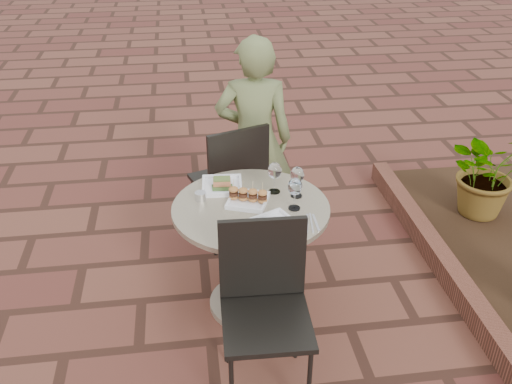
{
  "coord_description": "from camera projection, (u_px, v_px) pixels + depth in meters",
  "views": [
    {
      "loc": [
        -0.07,
        -2.45,
        2.42
      ],
      "look_at": [
        0.3,
        0.29,
        0.82
      ],
      "focal_mm": 40.0,
      "sensor_mm": 36.0,
      "label": 1
    }
  ],
  "objects": [
    {
      "name": "steel_ramekin",
      "position": [
        200.0,
        196.0,
        3.28
      ],
      "size": [
        0.08,
        0.08,
        0.05
      ],
      "primitive_type": "cylinder",
      "rotation": [
        0.0,
        0.0,
        0.37
      ],
      "color": "silver",
      "rests_on": "cafe_table"
    },
    {
      "name": "wine_glass_mid",
      "position": [
        275.0,
        171.0,
        3.31
      ],
      "size": [
        0.08,
        0.08,
        0.19
      ],
      "color": "white",
      "rests_on": "cafe_table"
    },
    {
      "name": "ground",
      "position": [
        211.0,
        342.0,
        3.32
      ],
      "size": [
        60.0,
        60.0,
        0.0
      ],
      "primitive_type": "plane",
      "color": "brown",
      "rests_on": "ground"
    },
    {
      "name": "plate_tuna",
      "position": [
        274.0,
        226.0,
        3.03
      ],
      "size": [
        0.32,
        0.32,
        0.03
      ],
      "rotation": [
        0.0,
        0.0,
        0.44
      ],
      "color": "white",
      "rests_on": "cafe_table"
    },
    {
      "name": "potted_plant_a",
      "position": [
        489.0,
        171.0,
        4.28
      ],
      "size": [
        0.69,
        0.62,
        0.7
      ],
      "primitive_type": "imported",
      "rotation": [
        0.0,
        0.0,
        0.12
      ],
      "color": "#33662D",
      "rests_on": "mulch_bed"
    },
    {
      "name": "wine_glass_far",
      "position": [
        297.0,
        176.0,
        3.27
      ],
      "size": [
        0.08,
        0.08,
        0.19
      ],
      "color": "white",
      "rests_on": "cafe_table"
    },
    {
      "name": "cafe_table",
      "position": [
        251.0,
        242.0,
        3.36
      ],
      "size": [
        0.9,
        0.9,
        0.73
      ],
      "color": "gray",
      "rests_on": "ground"
    },
    {
      "name": "chair_near",
      "position": [
        265.0,
        295.0,
        2.85
      ],
      "size": [
        0.45,
        0.45,
        0.93
      ],
      "rotation": [
        0.0,
        0.0,
        -0.03
      ],
      "color": "black",
      "rests_on": "ground"
    },
    {
      "name": "diner",
      "position": [
        254.0,
        140.0,
        3.99
      ],
      "size": [
        0.58,
        0.41,
        1.48
      ],
      "primitive_type": "imported",
      "rotation": [
        0.0,
        0.0,
        3.03
      ],
      "color": "#5C6437",
      "rests_on": "ground"
    },
    {
      "name": "chair_far",
      "position": [
        233.0,
        175.0,
        3.94
      ],
      "size": [
        0.56,
        0.56,
        0.93
      ],
      "rotation": [
        0.0,
        0.0,
        3.48
      ],
      "color": "black",
      "rests_on": "ground"
    },
    {
      "name": "plate_sliders",
      "position": [
        248.0,
        197.0,
        3.26
      ],
      "size": [
        0.28,
        0.28,
        0.14
      ],
      "rotation": [
        0.0,
        0.0,
        -0.36
      ],
      "color": "white",
      "rests_on": "cafe_table"
    },
    {
      "name": "cutlery_set",
      "position": [
        312.0,
        223.0,
        3.08
      ],
      "size": [
        0.11,
        0.2,
        0.0
      ],
      "primitive_type": null,
      "rotation": [
        0.0,
        0.0,
        -0.09
      ],
      "color": "silver",
      "rests_on": "cafe_table"
    },
    {
      "name": "planter_curb",
      "position": [
        452.0,
        276.0,
        3.73
      ],
      "size": [
        0.12,
        3.0,
        0.15
      ],
      "primitive_type": "cube",
      "color": "brown",
      "rests_on": "ground"
    },
    {
      "name": "wine_glass_right",
      "position": [
        295.0,
        187.0,
        3.15
      ],
      "size": [
        0.08,
        0.08,
        0.19
      ],
      "color": "white",
      "rests_on": "cafe_table"
    },
    {
      "name": "plate_salmon",
      "position": [
        222.0,
        185.0,
        3.41
      ],
      "size": [
        0.25,
        0.25,
        0.07
      ],
      "rotation": [
        0.0,
        0.0,
        -0.07
      ],
      "color": "white",
      "rests_on": "cafe_table"
    }
  ]
}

